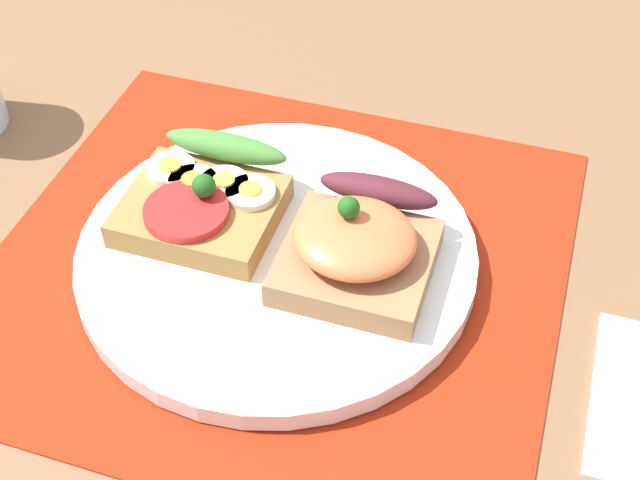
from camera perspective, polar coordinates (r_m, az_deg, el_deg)
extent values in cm
cube|color=brown|center=(59.65, -2.75, -2.65)|extent=(120.00, 90.00, 3.20)
cube|color=#9B230D|center=(58.37, -2.81, -1.49)|extent=(37.46, 35.52, 0.30)
cylinder|color=white|center=(57.74, -2.84, -0.90)|extent=(26.46, 26.46, 1.43)
cube|color=olive|center=(58.78, -7.81, 1.92)|extent=(10.15, 8.68, 1.87)
cylinder|color=red|center=(57.06, -8.77, 1.89)|extent=(5.59, 5.59, 0.60)
ellipsoid|color=#458234|center=(60.78, -6.21, 6.11)|extent=(8.93, 2.20, 1.80)
sphere|color=#1E5919|center=(57.07, -7.64, 3.54)|extent=(1.60, 1.60, 1.60)
cylinder|color=white|center=(60.51, -9.77, 4.64)|extent=(3.34, 3.34, 0.50)
cylinder|color=yellow|center=(60.30, -9.81, 4.88)|extent=(1.51, 1.51, 0.16)
cylinder|color=white|center=(59.18, -8.34, 3.76)|extent=(3.34, 3.34, 0.50)
cylinder|color=yellow|center=(58.97, -8.37, 4.00)|extent=(1.51, 1.51, 0.16)
cylinder|color=white|center=(58.83, -6.33, 3.71)|extent=(3.34, 3.34, 0.50)
cylinder|color=yellow|center=(58.61, -6.35, 3.95)|extent=(1.51, 1.51, 0.16)
cylinder|color=white|center=(57.98, -4.59, 3.12)|extent=(3.34, 3.34, 0.50)
cylinder|color=yellow|center=(57.76, -4.61, 3.36)|extent=(1.51, 1.51, 0.16)
cube|color=#9C6F48|center=(54.92, 2.41, -1.45)|extent=(9.39, 9.05, 1.88)
ellipsoid|color=#E76F3F|center=(53.48, 2.31, 0.16)|extent=(7.70, 7.24, 2.29)
ellipsoid|color=#511E28|center=(57.07, 3.84, 3.25)|extent=(7.98, 2.20, 1.80)
sphere|color=#1E5919|center=(52.70, 1.89, 2.13)|extent=(1.40, 1.40, 1.40)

